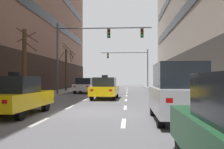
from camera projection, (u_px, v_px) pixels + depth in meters
The scene contains 27 objects.
ground_plane at pixel (92, 112), 12.43m from camera, with size 120.00×120.00×0.00m, color slate.
sidewalk_right at pixel (223, 112), 12.04m from camera, with size 2.98×80.00×0.14m, color gray.
lane_stripe_l1_s3 at pixel (39, 122), 9.53m from camera, with size 0.16×2.00×0.01m, color silver.
lane_stripe_l1_s4 at pixel (70, 107), 14.52m from camera, with size 0.16×2.00×0.01m, color silver.
lane_stripe_l1_s5 at pixel (85, 100), 19.51m from camera, with size 0.16×2.00×0.01m, color silver.
lane_stripe_l1_s6 at pixel (94, 95), 24.50m from camera, with size 0.16×2.00×0.01m, color silver.
lane_stripe_l1_s7 at pixel (100, 93), 29.49m from camera, with size 0.16×2.00×0.01m, color silver.
lane_stripe_l1_s8 at pixel (104, 91), 34.48m from camera, with size 0.16×2.00×0.01m, color silver.
lane_stripe_l1_s9 at pixel (107, 89), 39.47m from camera, with size 0.16×2.00×0.01m, color silver.
lane_stripe_l1_s10 at pixel (109, 88), 44.46m from camera, with size 0.16×2.00×0.01m, color silver.
lane_stripe_l2_s3 at pixel (124, 123), 9.33m from camera, with size 0.16×2.00×0.01m, color silver.
lane_stripe_l2_s4 at pixel (125, 107), 14.32m from camera, with size 0.16×2.00×0.01m, color silver.
lane_stripe_l2_s5 at pixel (126, 100), 19.31m from camera, with size 0.16×2.00×0.01m, color silver.
lane_stripe_l2_s6 at pixel (126, 96), 24.30m from camera, with size 0.16×2.00×0.01m, color silver.
lane_stripe_l2_s7 at pixel (127, 93), 29.29m from camera, with size 0.16×2.00×0.01m, color silver.
lane_stripe_l2_s8 at pixel (127, 91), 34.28m from camera, with size 0.16×2.00×0.01m, color silver.
lane_stripe_l2_s9 at pixel (127, 89), 39.27m from camera, with size 0.16×2.00×0.01m, color silver.
lane_stripe_l2_s10 at pixel (127, 88), 44.26m from camera, with size 0.16×2.00×0.01m, color silver.
taxi_driving_0 at pixel (105, 88), 20.30m from camera, with size 2.05×4.60×1.89m.
car_driving_1 at pixel (85, 86), 28.81m from camera, with size 1.99×4.53×1.68m.
taxi_driving_2 at pixel (16, 96), 11.38m from camera, with size 2.06×4.63×1.90m.
car_parked_1 at pixel (178, 92), 9.81m from camera, with size 1.93×4.56×2.20m.
traffic_signal_0 at pixel (89, 43), 24.60m from camera, with size 9.09×0.35×6.78m.
traffic_signal_1 at pixel (134, 61), 44.73m from camera, with size 8.21×0.34×6.56m.
street_tree_0 at pixel (25, 63), 18.85m from camera, with size 1.95×1.96×5.08m.
street_tree_1 at pixel (66, 68), 31.42m from camera, with size 2.02×2.01×5.63m.
pedestrian_0 at pixel (173, 84), 22.44m from camera, with size 0.30×0.50×1.72m.
Camera 1 is at (1.73, -12.37, 1.62)m, focal length 41.38 mm.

